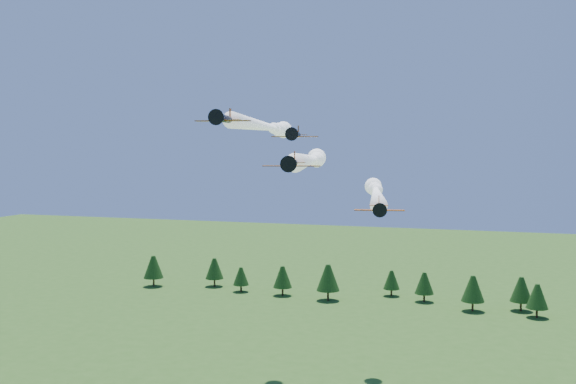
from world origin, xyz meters
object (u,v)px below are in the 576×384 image
(plane_lead, at_px, (311,160))
(plane_right, at_px, (376,193))
(plane_left, at_px, (266,127))
(plane_slot, at_px, (295,135))

(plane_lead, distance_m, plane_right, 17.30)
(plane_left, bearing_deg, plane_slot, -69.65)
(plane_lead, bearing_deg, plane_slot, -95.29)
(plane_lead, xyz_separation_m, plane_left, (-11.50, 9.52, 6.12))
(plane_right, height_order, plane_slot, plane_slot)
(plane_lead, bearing_deg, plane_left, 129.53)
(plane_left, relative_size, plane_right, 1.02)
(plane_left, bearing_deg, plane_lead, -48.06)
(plane_lead, distance_m, plane_slot, 14.49)
(plane_right, bearing_deg, plane_left, 179.86)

